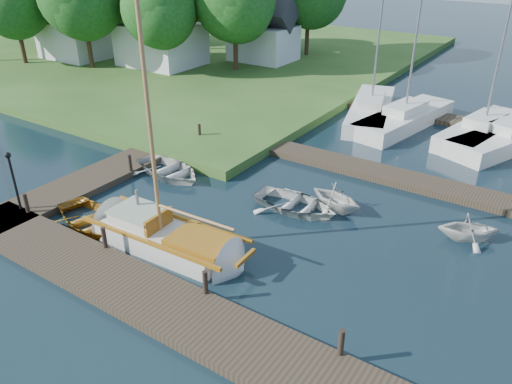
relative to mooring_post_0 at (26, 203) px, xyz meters
The scene contains 25 objects.
ground 9.04m from the mooring_post_0, 33.69° to the left, with size 160.00×160.00×0.00m, color black.
near_dock 7.59m from the mooring_post_0, ahead, with size 18.00×2.20×0.30m, color #30261C.
left_dock 7.04m from the mooring_post_0, 94.09° to the left, with size 2.20×18.00×0.30m, color #30261C.
far_dock 14.93m from the mooring_post_0, 50.44° to the left, with size 14.00×1.60×0.30m, color #30261C.
shore 33.90m from the mooring_post_0, 127.21° to the left, with size 50.00×40.00×0.50m, color #2A4E1C.
mooring_post_0 is the anchor object (origin of this frame).
mooring_post_1 4.50m from the mooring_post_0, ahead, with size 0.16×0.16×0.80m, color black.
mooring_post_2 9.00m from the mooring_post_0, ahead, with size 0.16×0.16×0.80m, color black.
mooring_post_3 13.50m from the mooring_post_0, ahead, with size 0.16×0.16×0.80m, color black.
mooring_post_4 5.02m from the mooring_post_0, 84.29° to the left, with size 0.16×0.16×0.80m, color black.
mooring_post_5 10.01m from the mooring_post_0, 87.14° to the left, with size 0.16×0.16×0.80m, color black.
lamp_post 1.27m from the mooring_post_0, behind, with size 0.24×0.24×2.44m.
sailboat 6.28m from the mooring_post_0, 14.09° to the left, with size 7.23×2.27×9.83m.
dinghy 2.71m from the mooring_post_0, 21.73° to the left, with size 2.72×3.81×0.79m, color brown.
tender_a 6.35m from the mooring_post_0, 72.69° to the left, with size 2.72×3.81×0.79m, color beige.
tender_b 12.30m from the mooring_post_0, 37.36° to the left, with size 2.07×2.40×1.26m, color beige.
tender_c 10.65m from the mooring_post_0, 37.63° to the left, with size 2.58×3.62×0.75m, color beige.
tender_d 16.91m from the mooring_post_0, 28.66° to the left, with size 1.91×2.21×1.17m, color beige.
marina_boat_0 20.24m from the mooring_post_0, 71.32° to the left, with size 4.48×8.89×9.75m.
marina_boat_1 20.70m from the mooring_post_0, 65.05° to the left, with size 3.68×8.40×9.30m.
marina_boat_2 23.13m from the mooring_post_0, 55.72° to the left, with size 3.73×7.87×12.54m.
house_a 24.54m from the mooring_post_0, 120.76° to the left, with size 6.30×5.00×6.29m.
house_b 28.03m from the mooring_post_0, 137.17° to the left, with size 5.77×4.50×5.79m.
house_c 27.84m from the mooring_post_0, 103.54° to the left, with size 5.25×4.00×5.28m.
tree_2 22.22m from the mooring_post_0, 118.86° to the left, with size 5.83×5.75×7.82m.
Camera 1 is at (9.54, -14.23, 10.06)m, focal length 35.00 mm.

